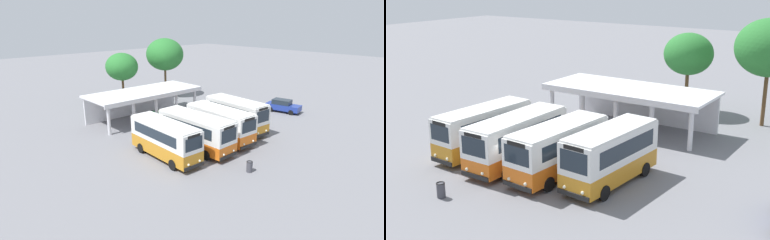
# 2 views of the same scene
# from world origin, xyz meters

# --- Properties ---
(ground_plane) EXTENTS (180.00, 180.00, 0.00)m
(ground_plane) POSITION_xyz_m (0.00, 0.00, 0.00)
(ground_plane) COLOR slate
(city_bus_nearest_orange) EXTENTS (2.45, 7.72, 3.30)m
(city_bus_nearest_orange) POSITION_xyz_m (-4.88, 2.44, 1.82)
(city_bus_nearest_orange) COLOR black
(city_bus_nearest_orange) RESTS_ON ground
(city_bus_second_in_row) EXTENTS (2.51, 8.07, 3.30)m
(city_bus_second_in_row) POSITION_xyz_m (-1.55, 2.11, 1.82)
(city_bus_second_in_row) COLOR black
(city_bus_second_in_row) RESTS_ON ground
(city_bus_middle_cream) EXTENTS (2.72, 7.66, 3.28)m
(city_bus_middle_cream) POSITION_xyz_m (1.77, 2.15, 1.81)
(city_bus_middle_cream) COLOR black
(city_bus_middle_cream) RESTS_ON ground
(city_bus_fourth_amber) EXTENTS (2.74, 7.35, 3.44)m
(city_bus_fourth_amber) POSITION_xyz_m (5.10, 2.83, 1.89)
(city_bus_fourth_amber) COLOR black
(city_bus_fourth_amber) RESTS_ON ground
(terminal_canopy) EXTENTS (13.56, 5.59, 3.40)m
(terminal_canopy) POSITION_xyz_m (0.69, 13.85, 2.61)
(terminal_canopy) COLOR silver
(terminal_canopy) RESTS_ON ground
(waiting_chair_end_by_column) EXTENTS (0.45, 0.45, 0.86)m
(waiting_chair_end_by_column) POSITION_xyz_m (-0.28, 12.73, 0.52)
(waiting_chair_end_by_column) COLOR slate
(waiting_chair_end_by_column) RESTS_ON ground
(waiting_chair_second_from_end) EXTENTS (0.45, 0.45, 0.86)m
(waiting_chair_second_from_end) POSITION_xyz_m (0.36, 12.65, 0.52)
(waiting_chair_second_from_end) COLOR slate
(waiting_chair_second_from_end) RESTS_ON ground
(waiting_chair_middle_seat) EXTENTS (0.45, 0.45, 0.86)m
(waiting_chair_middle_seat) POSITION_xyz_m (0.99, 12.69, 0.52)
(waiting_chair_middle_seat) COLOR slate
(waiting_chair_middle_seat) RESTS_ON ground
(waiting_chair_fourth_seat) EXTENTS (0.45, 0.45, 0.86)m
(waiting_chair_fourth_seat) POSITION_xyz_m (1.63, 12.67, 0.52)
(waiting_chair_fourth_seat) COLOR slate
(waiting_chair_fourth_seat) RESTS_ON ground
(waiting_chair_fifth_seat) EXTENTS (0.45, 0.45, 0.86)m
(waiting_chair_fifth_seat) POSITION_xyz_m (2.26, 12.62, 0.52)
(waiting_chair_fifth_seat) COLOR slate
(waiting_chair_fifth_seat) RESTS_ON ground
(roadside_tree_behind_canopy) EXTENTS (4.40, 4.40, 7.16)m
(roadside_tree_behind_canopy) POSITION_xyz_m (2.40, 20.81, 5.27)
(roadside_tree_behind_canopy) COLOR brown
(roadside_tree_behind_canopy) RESTS_ON ground
(roadside_tree_east_of_canopy) EXTENTS (5.52, 5.52, 8.82)m
(roadside_tree_east_of_canopy) POSITION_xyz_m (9.42, 20.18, 6.46)
(roadside_tree_east_of_canopy) COLOR brown
(roadside_tree_east_of_canopy) RESTS_ON ground
(litter_bin_apron) EXTENTS (0.49, 0.49, 0.90)m
(litter_bin_apron) POSITION_xyz_m (-1.75, -4.25, 0.46)
(litter_bin_apron) COLOR #3F3F47
(litter_bin_apron) RESTS_ON ground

